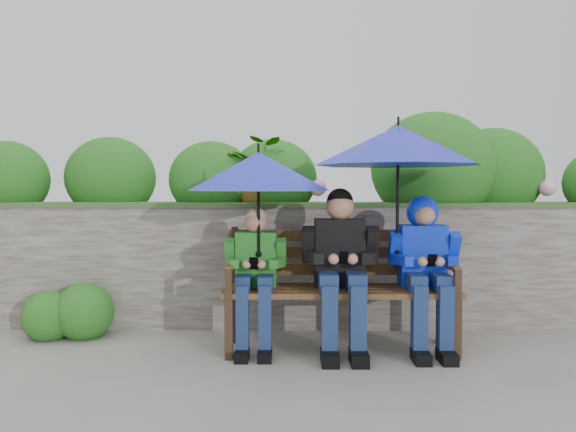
{
  "coord_description": "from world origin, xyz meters",
  "views": [
    {
      "loc": [
        0.02,
        -3.93,
        1.16
      ],
      "look_at": [
        0.0,
        0.1,
        0.95
      ],
      "focal_mm": 35.0,
      "sensor_mm": 36.0,
      "label": 1
    }
  ],
  "objects_px": {
    "boy_left": "(255,270)",
    "umbrella_left": "(258,172)",
    "boy_right": "(425,259)",
    "umbrella_right": "(398,145)",
    "park_bench": "(339,280)",
    "boy_middle": "(341,262)"
  },
  "relations": [
    {
      "from": "boy_right",
      "to": "umbrella_left",
      "type": "distance_m",
      "value": 1.33
    },
    {
      "from": "boy_right",
      "to": "umbrella_right",
      "type": "relative_size",
      "value": 0.93
    },
    {
      "from": "boy_left",
      "to": "umbrella_right",
      "type": "relative_size",
      "value": 0.87
    },
    {
      "from": "boy_middle",
      "to": "umbrella_left",
      "type": "distance_m",
      "value": 0.86
    },
    {
      "from": "umbrella_left",
      "to": "park_bench",
      "type": "bearing_deg",
      "value": 6.07
    },
    {
      "from": "park_bench",
      "to": "umbrella_left",
      "type": "bearing_deg",
      "value": -173.93
    },
    {
      "from": "park_bench",
      "to": "umbrella_right",
      "type": "distance_m",
      "value": 1.04
    },
    {
      "from": "park_bench",
      "to": "boy_right",
      "type": "xyz_separation_m",
      "value": [
        0.6,
        -0.06,
        0.16
      ]
    },
    {
      "from": "park_bench",
      "to": "boy_right",
      "type": "relative_size",
      "value": 1.5
    },
    {
      "from": "umbrella_left",
      "to": "umbrella_right",
      "type": "height_order",
      "value": "umbrella_right"
    },
    {
      "from": "park_bench",
      "to": "boy_left",
      "type": "xyz_separation_m",
      "value": [
        -0.6,
        -0.07,
        0.08
      ]
    },
    {
      "from": "park_bench",
      "to": "boy_middle",
      "type": "xyz_separation_m",
      "value": [
        0.0,
        -0.08,
        0.14
      ]
    },
    {
      "from": "boy_right",
      "to": "umbrella_left",
      "type": "height_order",
      "value": "umbrella_left"
    },
    {
      "from": "boy_left",
      "to": "boy_right",
      "type": "bearing_deg",
      "value": 0.22
    },
    {
      "from": "umbrella_right",
      "to": "umbrella_left",
      "type": "bearing_deg",
      "value": -179.44
    },
    {
      "from": "boy_left",
      "to": "umbrella_left",
      "type": "relative_size",
      "value": 1.01
    },
    {
      "from": "boy_middle",
      "to": "boy_right",
      "type": "height_order",
      "value": "boy_middle"
    },
    {
      "from": "park_bench",
      "to": "boy_left",
      "type": "relative_size",
      "value": 1.61
    },
    {
      "from": "boy_right",
      "to": "umbrella_right",
      "type": "xyz_separation_m",
      "value": [
        -0.2,
        0.01,
        0.8
      ]
    },
    {
      "from": "umbrella_left",
      "to": "boy_left",
      "type": "bearing_deg",
      "value": -168.22
    },
    {
      "from": "umbrella_right",
      "to": "boy_middle",
      "type": "bearing_deg",
      "value": -175.95
    },
    {
      "from": "boy_left",
      "to": "boy_middle",
      "type": "height_order",
      "value": "boy_middle"
    }
  ]
}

